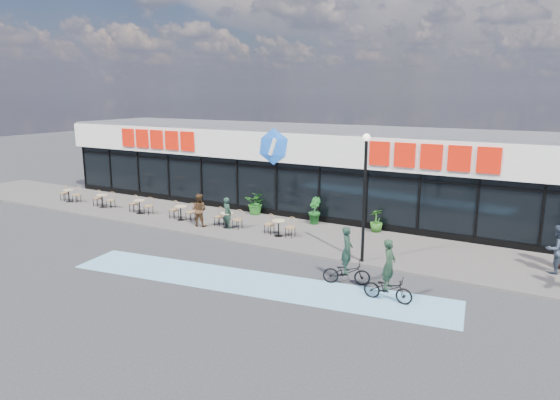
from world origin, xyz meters
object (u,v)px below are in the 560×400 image
potted_plant_mid (314,211)px  pedestrian_c (557,249)px  bistro_set_0 (70,194)px  potted_plant_left (256,203)px  cyclist_b (347,265)px  lamp_post (365,187)px  patron_right (199,210)px  patron_left (227,213)px  potted_plant_right (376,221)px  cyclist_a (388,281)px

potted_plant_mid → pedestrian_c: bearing=-10.0°
bistro_set_0 → potted_plant_left: potted_plant_left is taller
cyclist_b → bistro_set_0: bearing=169.1°
bistro_set_0 → potted_plant_mid: size_ratio=1.15×
potted_plant_mid → cyclist_b: cyclist_b is taller
lamp_post → bistro_set_0: size_ratio=3.22×
patron_right → cyclist_b: size_ratio=0.78×
potted_plant_mid → patron_left: patron_left is taller
patron_right → cyclist_b: 9.62m
potted_plant_right → cyclist_a: (2.91, -7.23, 0.05)m
bistro_set_0 → potted_plant_left: (11.36, 2.91, 0.17)m
potted_plant_right → pedestrian_c: 7.73m
potted_plant_right → lamp_post: bearing=-77.8°
potted_plant_right → patron_left: patron_left is taller
potted_plant_right → cyclist_b: size_ratio=0.52×
bistro_set_0 → potted_plant_right: size_ratio=1.42×
potted_plant_right → patron_right: size_ratio=0.67×
lamp_post → cyclist_b: size_ratio=2.39×
potted_plant_left → patron_right: 3.62m
pedestrian_c → bistro_set_0: bearing=-40.7°
lamp_post → patron_left: bearing=170.1°
cyclist_b → cyclist_a: bearing=-21.9°
patron_right → pedestrian_c: (15.33, 1.35, 0.09)m
pedestrian_c → cyclist_a: bearing=6.5°
potted_plant_mid → patron_right: patron_right is taller
potted_plant_right → cyclist_a: cyclist_a is taller
potted_plant_mid → cyclist_b: (4.40, -6.43, -0.07)m
patron_left → cyclist_b: cyclist_b is taller
bistro_set_0 → patron_right: 10.27m
potted_plant_left → potted_plant_mid: 3.56m
bistro_set_0 → cyclist_b: size_ratio=0.74×
potted_plant_right → patron_right: (-7.87, -3.34, 0.27)m
patron_right → pedestrian_c: bearing=172.7°
patron_left → cyclist_b: bearing=173.2°
patron_right → pedestrian_c: pedestrian_c is taller
potted_plant_mid → potted_plant_right: 3.20m
pedestrian_c → cyclist_b: bearing=-6.5°
lamp_post → potted_plant_left: bearing=150.3°
patron_left → pedestrian_c: pedestrian_c is taller
patron_left → cyclist_a: cyclist_a is taller
lamp_post → potted_plant_right: bearing=102.2°
patron_left → pedestrian_c: size_ratio=0.85×
lamp_post → cyclist_a: lamp_post is taller
cyclist_a → bistro_set_0: bearing=168.1°
pedestrian_c → cyclist_a: (-4.55, -5.24, -0.31)m
potted_plant_left → cyclist_b: (7.96, -6.64, -0.03)m
potted_plant_mid → cyclist_b: size_ratio=0.64×
lamp_post → cyclist_b: 3.29m
pedestrian_c → cyclist_a: cyclist_a is taller
potted_plant_mid → cyclist_a: (6.10, -7.12, -0.08)m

